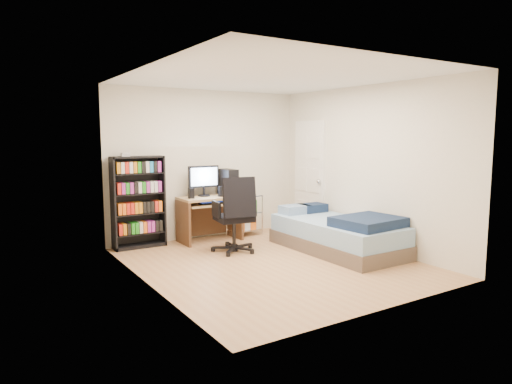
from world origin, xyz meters
TOP-DOWN VIEW (x-y plane):
  - room at (0.00, 0.00)m, footprint 3.58×4.08m
  - media_shelf at (-1.26, 1.84)m, footprint 0.80×0.27m
  - computer_desk at (-0.03, 1.70)m, footprint 0.99×0.57m
  - office_chair at (-0.14, 0.79)m, footprint 0.78×0.78m
  - wire_cart at (0.58, 1.72)m, footprint 0.58×0.45m
  - bed at (1.21, 0.01)m, footprint 1.05×2.11m
  - door at (1.72, 1.35)m, footprint 0.12×0.80m

SIDE VIEW (x-z plane):
  - bed at x=1.21m, z-range -0.04..0.56m
  - office_chair at x=-0.14m, z-range -0.21..0.94m
  - wire_cart at x=0.58m, z-range 0.13..1.00m
  - computer_desk at x=-0.03m, z-range 0.05..1.29m
  - media_shelf at x=-1.26m, z-range -0.01..1.47m
  - door at x=1.72m, z-range 0.00..2.00m
  - room at x=0.00m, z-range -0.04..2.54m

